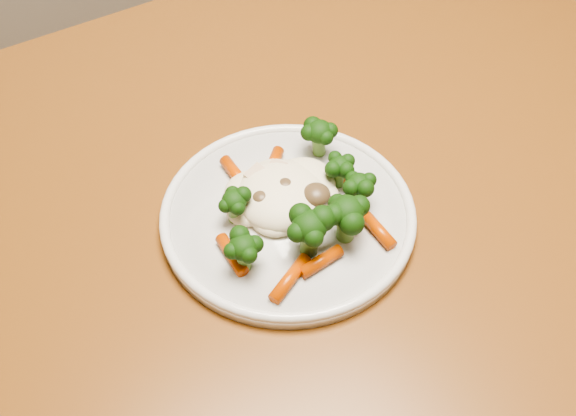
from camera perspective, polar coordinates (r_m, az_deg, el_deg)
name	(u,v)px	position (r m, az deg, el deg)	size (l,w,h in m)	color
dining_table	(378,234)	(0.81, 7.12, -2.05)	(1.34, 0.98, 0.75)	brown
plate	(288,217)	(0.69, 0.00, -0.74)	(0.24, 0.24, 0.01)	silver
meal	(298,200)	(0.67, 0.81, 0.63)	(0.17, 0.18, 0.05)	#FBEEC9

